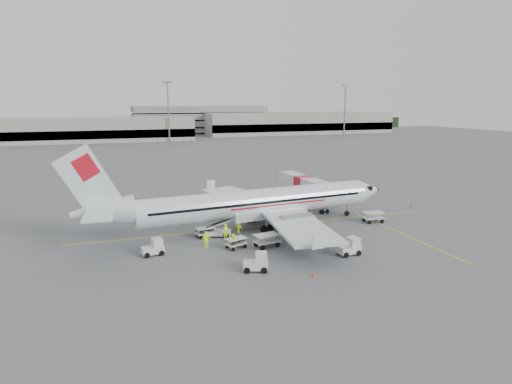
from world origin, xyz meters
TOP-DOWN VIEW (x-y plane):
  - ground at (0.00, 0.00)m, footprint 360.00×360.00m
  - stripe_lead at (0.00, 0.00)m, footprint 44.00×0.20m
  - stripe_cross at (14.00, -8.00)m, footprint 0.20×20.00m
  - terminal_west at (-40.00, 130.00)m, footprint 110.00×22.00m
  - terminal_east at (70.00, 145.00)m, footprint 90.00×26.00m
  - parking_garage at (25.00, 160.00)m, footprint 62.00×24.00m
  - treeline at (0.00, 175.00)m, footprint 300.00×3.00m
  - mast_center at (5.00, 118.00)m, footprint 3.20×1.20m
  - mast_east at (80.00, 118.00)m, footprint 3.20×1.20m
  - aircraft at (-0.47, -0.30)m, footprint 40.41×33.09m
  - jet_bridge at (9.51, 8.55)m, footprint 3.98×15.92m
  - belt_loader at (-6.16, -2.00)m, footprint 4.96×3.12m
  - tug_fore at (4.75, -11.96)m, footprint 2.26×1.42m
  - tug_mid at (-5.13, -12.89)m, footprint 2.46×1.87m
  - tug_aft at (-13.29, -5.89)m, footprint 2.25×1.52m
  - cart_loaded_a at (-7.22, -2.00)m, footprint 2.28×1.57m
  - cart_loaded_b at (-5.08, -6.63)m, footprint 2.37×1.83m
  - cart_empty_a at (-1.98, -7.21)m, footprint 2.82×1.99m
  - cart_empty_b at (13.66, -2.82)m, footprint 2.59×1.63m
  - cone_nose at (23.37, 2.17)m, footprint 0.39×0.39m
  - cone_port at (5.63, 17.97)m, footprint 0.39×0.39m
  - cone_stbd at (-0.78, -15.61)m, footprint 0.33×0.33m
  - crew_a at (-5.31, -3.46)m, footprint 0.77×0.70m
  - crew_b at (-5.43, -6.91)m, footprint 0.90×0.98m
  - crew_c at (-3.28, -1.62)m, footprint 1.01×1.22m
  - crew_d at (-7.93, -5.56)m, footprint 1.11×0.69m

SIDE VIEW (x-z plane):
  - ground at x=0.00m, z-range 0.00..0.00m
  - stripe_lead at x=0.00m, z-range 0.00..0.01m
  - stripe_cross at x=14.00m, z-range 0.00..0.01m
  - cone_stbd at x=-0.78m, z-range 0.00..0.54m
  - cone_nose at x=23.37m, z-range 0.00..0.64m
  - cone_port at x=5.63m, z-range 0.00..0.64m
  - cart_loaded_b at x=-5.08m, z-range 0.00..1.09m
  - cart_loaded_a at x=-7.22m, z-range 0.00..1.10m
  - cart_empty_b at x=13.66m, z-range 0.00..1.31m
  - cart_empty_a at x=-1.98m, z-range 0.00..1.34m
  - tug_aft at x=-13.29m, z-range 0.00..1.61m
  - crew_b at x=-5.43m, z-range 0.00..1.62m
  - crew_c at x=-3.28m, z-range 0.00..1.64m
  - tug_fore at x=4.75m, z-range 0.00..1.67m
  - tug_mid at x=-5.13m, z-range 0.00..1.69m
  - crew_d at x=-7.93m, z-range 0.00..1.77m
  - crew_a at x=-5.31m, z-range 0.00..1.77m
  - belt_loader at x=-6.16m, z-range 0.00..2.52m
  - jet_bridge at x=9.51m, z-range 0.00..4.14m
  - treeline at x=0.00m, z-range 0.00..6.00m
  - terminal_west at x=-40.00m, z-range 0.00..9.00m
  - terminal_east at x=70.00m, z-range 0.00..10.00m
  - aircraft at x=-0.47m, z-range 0.00..10.39m
  - parking_garage at x=25.00m, z-range 0.00..14.00m
  - mast_center at x=5.00m, z-range 0.00..22.00m
  - mast_east at x=80.00m, z-range 0.00..22.00m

